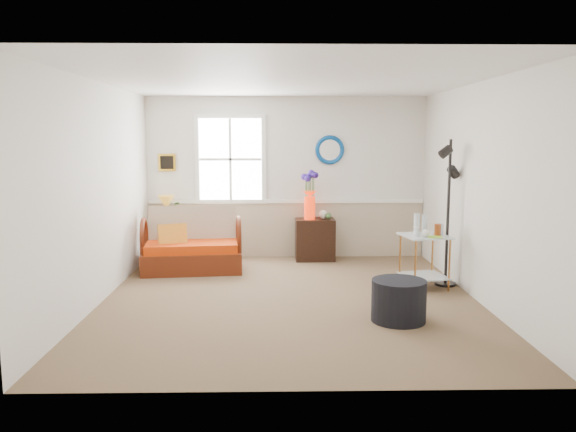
{
  "coord_description": "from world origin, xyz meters",
  "views": [
    {
      "loc": [
        -0.15,
        -6.6,
        1.94
      ],
      "look_at": [
        -0.01,
        0.45,
        0.96
      ],
      "focal_mm": 35.0,
      "sensor_mm": 36.0,
      "label": 1
    }
  ],
  "objects_px": {
    "loveseat": "(192,240)",
    "side_table": "(424,262)",
    "lamp_stand": "(168,243)",
    "floor_lamp": "(448,213)",
    "cabinet": "(315,239)",
    "ottoman": "(399,301)"
  },
  "relations": [
    {
      "from": "side_table",
      "to": "floor_lamp",
      "type": "height_order",
      "value": "floor_lamp"
    },
    {
      "from": "cabinet",
      "to": "side_table",
      "type": "height_order",
      "value": "side_table"
    },
    {
      "from": "side_table",
      "to": "floor_lamp",
      "type": "xyz_separation_m",
      "value": [
        0.33,
        0.14,
        0.61
      ]
    },
    {
      "from": "lamp_stand",
      "to": "side_table",
      "type": "height_order",
      "value": "side_table"
    },
    {
      "from": "loveseat",
      "to": "floor_lamp",
      "type": "xyz_separation_m",
      "value": [
        3.49,
        -0.88,
        0.5
      ]
    },
    {
      "from": "side_table",
      "to": "ottoman",
      "type": "relative_size",
      "value": 1.21
    },
    {
      "from": "loveseat",
      "to": "lamp_stand",
      "type": "bearing_deg",
      "value": 117.0
    },
    {
      "from": "floor_lamp",
      "to": "ottoman",
      "type": "relative_size",
      "value": 3.32
    },
    {
      "from": "floor_lamp",
      "to": "cabinet",
      "type": "bearing_deg",
      "value": 122.74
    },
    {
      "from": "lamp_stand",
      "to": "floor_lamp",
      "type": "distance_m",
      "value": 4.38
    },
    {
      "from": "loveseat",
      "to": "lamp_stand",
      "type": "relative_size",
      "value": 2.57
    },
    {
      "from": "cabinet",
      "to": "ottoman",
      "type": "height_order",
      "value": "cabinet"
    },
    {
      "from": "loveseat",
      "to": "ottoman",
      "type": "height_order",
      "value": "loveseat"
    },
    {
      "from": "ottoman",
      "to": "cabinet",
      "type": "bearing_deg",
      "value": 102.73
    },
    {
      "from": "side_table",
      "to": "ottoman",
      "type": "height_order",
      "value": "side_table"
    },
    {
      "from": "loveseat",
      "to": "cabinet",
      "type": "xyz_separation_m",
      "value": [
        1.85,
        0.71,
        -0.13
      ]
    },
    {
      "from": "lamp_stand",
      "to": "side_table",
      "type": "bearing_deg",
      "value": -26.12
    },
    {
      "from": "loveseat",
      "to": "cabinet",
      "type": "distance_m",
      "value": 1.99
    },
    {
      "from": "lamp_stand",
      "to": "cabinet",
      "type": "height_order",
      "value": "cabinet"
    },
    {
      "from": "loveseat",
      "to": "side_table",
      "type": "distance_m",
      "value": 3.32
    },
    {
      "from": "floor_lamp",
      "to": "ottoman",
      "type": "distance_m",
      "value": 1.89
    },
    {
      "from": "ottoman",
      "to": "floor_lamp",
      "type": "bearing_deg",
      "value": 57.14
    }
  ]
}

